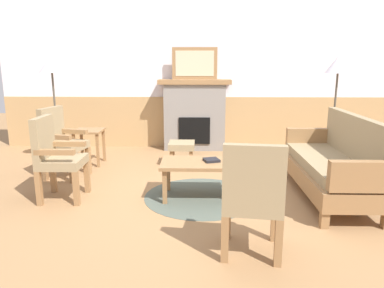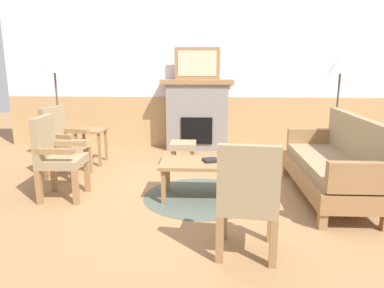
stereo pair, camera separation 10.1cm
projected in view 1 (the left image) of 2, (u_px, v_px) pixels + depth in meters
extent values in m
plane|color=#997047|center=(191.00, 194.00, 4.41)|extent=(14.00, 14.00, 0.00)
cube|color=white|center=(195.00, 75.00, 6.64)|extent=(7.20, 0.12, 2.70)
cube|color=tan|center=(195.00, 122.00, 6.77)|extent=(7.20, 0.02, 0.95)
cube|color=gray|center=(195.00, 117.00, 6.56)|extent=(1.10, 0.36, 1.20)
cube|color=black|center=(194.00, 131.00, 6.43)|extent=(0.56, 0.02, 0.48)
cube|color=olive|center=(195.00, 82.00, 6.42)|extent=(1.30, 0.44, 0.08)
cube|color=olive|center=(195.00, 63.00, 6.35)|extent=(0.80, 0.03, 0.56)
cube|color=beige|center=(195.00, 63.00, 6.33)|extent=(0.68, 0.01, 0.44)
cube|color=olive|center=(285.00, 170.00, 5.13)|extent=(0.08, 0.08, 0.16)
cube|color=olive|center=(324.00, 220.00, 3.49)|extent=(0.08, 0.08, 0.16)
cube|color=olive|center=(327.00, 170.00, 5.12)|extent=(0.08, 0.08, 0.16)
cube|color=olive|center=(327.00, 176.00, 4.27)|extent=(0.70, 1.80, 0.20)
cube|color=#937F5B|center=(328.00, 163.00, 4.23)|extent=(0.60, 1.70, 0.12)
cube|color=#937F5B|center=(357.00, 137.00, 4.15)|extent=(0.10, 1.70, 0.50)
cube|color=olive|center=(308.00, 139.00, 5.03)|extent=(0.60, 0.10, 0.30)
cube|color=olive|center=(361.00, 176.00, 3.38)|extent=(0.60, 0.10, 0.30)
cube|color=olive|center=(165.00, 187.00, 4.06)|extent=(0.05, 0.05, 0.40)
cube|color=olive|center=(239.00, 188.00, 4.04)|extent=(0.05, 0.05, 0.40)
cube|color=olive|center=(168.00, 175.00, 4.49)|extent=(0.05, 0.05, 0.40)
cube|color=olive|center=(235.00, 176.00, 4.47)|extent=(0.05, 0.05, 0.40)
cube|color=olive|center=(202.00, 163.00, 4.22)|extent=(0.96, 0.56, 0.04)
cylinder|color=#4C564C|center=(202.00, 197.00, 4.31)|extent=(1.38, 1.38, 0.01)
cube|color=black|center=(211.00, 160.00, 4.23)|extent=(0.21, 0.21, 0.03)
cube|color=olive|center=(171.00, 159.00, 5.51)|extent=(0.05, 0.05, 0.26)
cube|color=olive|center=(191.00, 159.00, 5.50)|extent=(0.05, 0.05, 0.26)
cube|color=olive|center=(173.00, 154.00, 5.80)|extent=(0.05, 0.05, 0.26)
cube|color=olive|center=(191.00, 154.00, 5.79)|extent=(0.05, 0.05, 0.26)
cube|color=#937F5B|center=(182.00, 145.00, 5.61)|extent=(0.40, 0.40, 0.10)
cube|color=olive|center=(87.00, 177.00, 4.42)|extent=(0.06, 0.06, 0.40)
cube|color=olive|center=(76.00, 188.00, 4.01)|extent=(0.06, 0.06, 0.40)
cube|color=olive|center=(53.00, 177.00, 4.43)|extent=(0.06, 0.06, 0.40)
cube|color=olive|center=(39.00, 188.00, 4.02)|extent=(0.06, 0.06, 0.40)
cube|color=#937F5B|center=(62.00, 162.00, 4.16)|extent=(0.49, 0.49, 0.10)
cube|color=#937F5B|center=(43.00, 137.00, 4.10)|extent=(0.09, 0.48, 0.48)
cube|color=olive|center=(67.00, 144.00, 4.33)|extent=(0.44, 0.08, 0.06)
cube|color=olive|center=(54.00, 152.00, 3.93)|extent=(0.44, 0.08, 0.06)
cube|color=olive|center=(88.00, 160.00, 5.16)|extent=(0.07, 0.07, 0.40)
cube|color=olive|center=(72.00, 169.00, 4.76)|extent=(0.07, 0.07, 0.40)
cube|color=olive|center=(63.00, 158.00, 5.26)|extent=(0.07, 0.07, 0.40)
cube|color=olive|center=(45.00, 166.00, 4.87)|extent=(0.07, 0.07, 0.40)
cube|color=#937F5B|center=(66.00, 146.00, 4.96)|extent=(0.58, 0.58, 0.10)
cube|color=#937F5B|center=(51.00, 125.00, 4.94)|extent=(0.19, 0.49, 0.48)
cube|color=olive|center=(73.00, 131.00, 5.11)|extent=(0.44, 0.17, 0.06)
cube|color=olive|center=(56.00, 137.00, 4.73)|extent=(0.44, 0.17, 0.06)
cube|color=olive|center=(228.00, 217.00, 3.28)|extent=(0.07, 0.07, 0.40)
cube|color=olive|center=(274.00, 220.00, 3.22)|extent=(0.07, 0.07, 0.40)
cube|color=olive|center=(225.00, 239.00, 2.87)|extent=(0.07, 0.07, 0.40)
cube|color=olive|center=(278.00, 243.00, 2.81)|extent=(0.07, 0.07, 0.40)
cube|color=#937F5B|center=(252.00, 201.00, 2.99)|extent=(0.54, 0.54, 0.10)
cube|color=#937F5B|center=(254.00, 175.00, 2.73)|extent=(0.49, 0.14, 0.48)
cube|color=olive|center=(228.00, 181.00, 2.98)|extent=(0.12, 0.45, 0.06)
cube|color=olive|center=(278.00, 183.00, 2.92)|extent=(0.12, 0.45, 0.06)
cube|color=olive|center=(82.00, 145.00, 5.84)|extent=(0.04, 0.04, 0.52)
cube|color=olive|center=(104.00, 145.00, 5.83)|extent=(0.04, 0.04, 0.52)
cube|color=olive|center=(74.00, 150.00, 5.49)|extent=(0.04, 0.04, 0.52)
cube|color=olive|center=(98.00, 151.00, 5.48)|extent=(0.04, 0.04, 0.52)
cube|color=olive|center=(88.00, 131.00, 5.60)|extent=(0.44, 0.44, 0.03)
cylinder|color=#332D28|center=(329.00, 168.00, 5.44)|extent=(0.24, 0.24, 0.03)
cylinder|color=#4C473D|center=(333.00, 121.00, 5.28)|extent=(0.03, 0.03, 1.40)
cone|color=silver|center=(339.00, 64.00, 5.10)|extent=(0.36, 0.36, 0.25)
cylinder|color=#332D28|center=(60.00, 163.00, 5.71)|extent=(0.24, 0.24, 0.03)
cylinder|color=#4C473D|center=(56.00, 118.00, 5.55)|extent=(0.03, 0.03, 1.40)
cone|color=silver|center=(51.00, 64.00, 5.37)|extent=(0.36, 0.36, 0.25)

